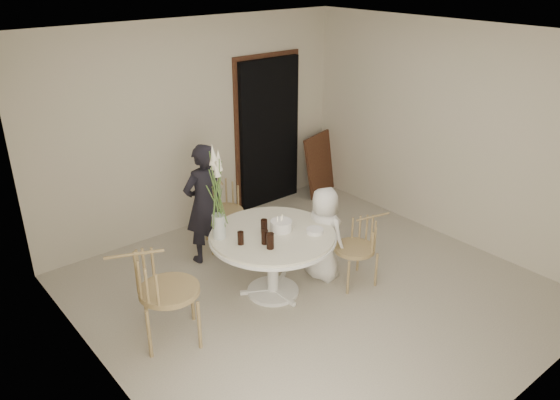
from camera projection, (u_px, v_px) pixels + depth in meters
ground at (312, 291)px, 5.98m from camera, size 4.50×4.50×0.00m
room_shell at (316, 151)px, 5.32m from camera, size 4.50×4.50×4.50m
doorway at (269, 133)px, 7.76m from camera, size 1.00×0.10×2.10m
door_trim at (267, 128)px, 7.76m from camera, size 1.12×0.03×2.22m
table at (273, 243)px, 5.70m from camera, size 1.33×1.33×0.73m
picture_frame at (320, 164)px, 8.30m from camera, size 0.72×0.39×0.91m
chair_far at (221, 202)px, 6.81m from camera, size 0.59×0.61×0.85m
chair_right at (363, 240)px, 5.99m from camera, size 0.53×0.50×0.79m
chair_left at (153, 283)px, 4.96m from camera, size 0.71×0.69×0.98m
girl at (204, 204)px, 6.33m from camera, size 0.55×0.38×1.45m
boy at (324, 234)px, 6.02m from camera, size 0.40×0.57×1.09m
birthday_cake at (281, 225)px, 5.69m from camera, size 0.23×0.23×0.16m
cola_tumbler_a at (265, 237)px, 5.42m from camera, size 0.09×0.09×0.15m
cola_tumbler_b at (270, 241)px, 5.33m from camera, size 0.09×0.09×0.16m
cola_tumbler_c at (241, 238)px, 5.41m from camera, size 0.08×0.08×0.14m
cola_tumbler_d at (264, 226)px, 5.63m from camera, size 0.08×0.08×0.15m
plate_stack at (315, 231)px, 5.65m from camera, size 0.23×0.23×0.04m
flower_vase at (217, 195)px, 5.37m from camera, size 0.14×0.14×1.00m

